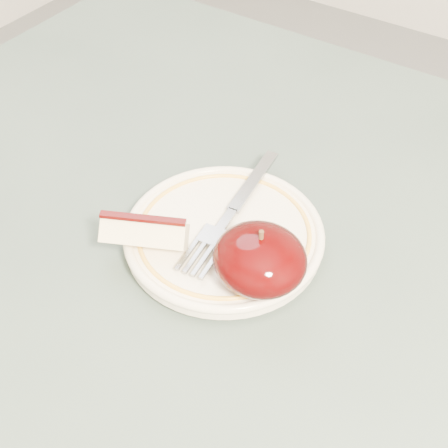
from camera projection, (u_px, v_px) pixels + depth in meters
The scene contains 5 objects.
table at pixel (184, 335), 0.62m from camera, with size 0.90×0.90×0.75m.
plate at pixel (224, 235), 0.58m from camera, with size 0.19×0.19×0.02m.
apple_half at pixel (260, 259), 0.52m from camera, with size 0.08×0.08×0.06m.
apple_wedge at pixel (145, 232), 0.55m from camera, with size 0.08×0.06×0.04m.
fork at pixel (232, 212), 0.58m from camera, with size 0.04×0.18×0.00m.
Camera 1 is at (0.23, -0.28, 1.18)m, focal length 50.00 mm.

